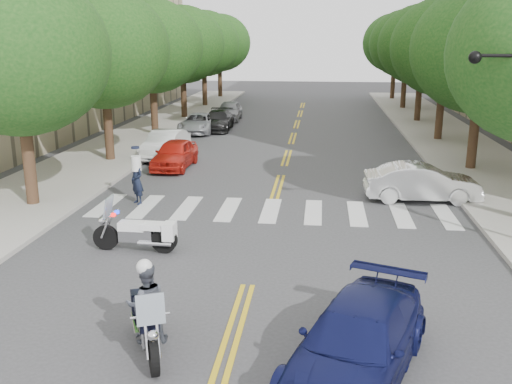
% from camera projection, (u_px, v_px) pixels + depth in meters
% --- Properties ---
extents(ground, '(140.00, 140.00, 0.00)m').
position_uv_depth(ground, '(248.00, 285.00, 14.46)').
color(ground, '#38383A').
rests_on(ground, ground).
extents(sidewalk_left, '(5.00, 60.00, 0.15)m').
position_uv_depth(sidewalk_left, '(145.00, 134.00, 36.57)').
color(sidewalk_left, '#9E9991').
rests_on(sidewalk_left, ground).
extents(sidewalk_right, '(5.00, 60.00, 0.15)m').
position_uv_depth(sidewalk_right, '(449.00, 140.00, 34.49)').
color(sidewalk_right, '#9E9991').
rests_on(sidewalk_right, ground).
extents(tree_l_0, '(6.40, 6.40, 8.45)m').
position_uv_depth(tree_l_0, '(17.00, 53.00, 19.72)').
color(tree_l_0, '#382316').
rests_on(tree_l_0, ground).
extents(tree_l_1, '(6.40, 6.40, 8.45)m').
position_uv_depth(tree_l_1, '(103.00, 49.00, 27.39)').
color(tree_l_1, '#382316').
rests_on(tree_l_1, ground).
extents(tree_l_2, '(6.40, 6.40, 8.45)m').
position_uv_depth(tree_l_2, '(151.00, 46.00, 35.06)').
color(tree_l_2, '#382316').
rests_on(tree_l_2, ground).
extents(tree_l_3, '(6.40, 6.40, 8.45)m').
position_uv_depth(tree_l_3, '(182.00, 45.00, 42.73)').
color(tree_l_3, '#382316').
rests_on(tree_l_3, ground).
extents(tree_l_4, '(6.40, 6.40, 8.45)m').
position_uv_depth(tree_l_4, '(204.00, 44.00, 50.40)').
color(tree_l_4, '#382316').
rests_on(tree_l_4, ground).
extents(tree_l_5, '(6.40, 6.40, 8.45)m').
position_uv_depth(tree_l_5, '(219.00, 43.00, 58.07)').
color(tree_l_5, '#382316').
rests_on(tree_l_5, ground).
extents(tree_r_1, '(6.40, 6.40, 8.45)m').
position_uv_depth(tree_r_1, '(482.00, 50.00, 25.46)').
color(tree_r_1, '#382316').
rests_on(tree_r_1, ground).
extents(tree_r_2, '(6.40, 6.40, 8.45)m').
position_uv_depth(tree_r_2, '(445.00, 47.00, 33.14)').
color(tree_r_2, '#382316').
rests_on(tree_r_2, ground).
extents(tree_r_3, '(6.40, 6.40, 8.45)m').
position_uv_depth(tree_r_3, '(422.00, 45.00, 40.81)').
color(tree_r_3, '#382316').
rests_on(tree_r_3, ground).
extents(tree_r_4, '(6.40, 6.40, 8.45)m').
position_uv_depth(tree_r_4, '(407.00, 44.00, 48.48)').
color(tree_r_4, '#382316').
rests_on(tree_r_4, ground).
extents(tree_r_5, '(6.40, 6.40, 8.45)m').
position_uv_depth(tree_r_5, '(395.00, 43.00, 56.15)').
color(tree_r_5, '#382316').
rests_on(tree_r_5, ground).
extents(motorcycle_police, '(1.23, 2.28, 1.95)m').
position_uv_depth(motorcycle_police, '(146.00, 309.00, 11.30)').
color(motorcycle_police, black).
rests_on(motorcycle_police, ground).
extents(motorcycle_parked, '(2.54, 0.57, 1.64)m').
position_uv_depth(motorcycle_parked, '(142.00, 233.00, 16.62)').
color(motorcycle_parked, black).
rests_on(motorcycle_parked, ground).
extents(officer_standing, '(0.76, 0.75, 1.76)m').
position_uv_depth(officer_standing, '(137.00, 181.00, 21.37)').
color(officer_standing, black).
rests_on(officer_standing, ground).
extents(convertible, '(4.39, 1.67, 1.43)m').
position_uv_depth(convertible, '(422.00, 183.00, 21.81)').
color(convertible, white).
rests_on(convertible, ground).
extents(sedan_blue, '(3.41, 5.08, 1.37)m').
position_uv_depth(sedan_blue, '(357.00, 342.00, 10.44)').
color(sedan_blue, '#101546').
rests_on(sedan_blue, ground).
extents(parked_car_a, '(1.72, 4.05, 1.37)m').
position_uv_depth(parked_car_a, '(175.00, 154.00, 27.31)').
color(parked_car_a, red).
rests_on(parked_car_a, ground).
extents(parked_car_b, '(1.83, 4.39, 1.41)m').
position_uv_depth(parked_car_b, '(165.00, 144.00, 29.64)').
color(parked_car_b, white).
rests_on(parked_car_b, ground).
extents(parked_car_c, '(2.09, 4.52, 1.25)m').
position_uv_depth(parked_car_c, '(198.00, 123.00, 37.52)').
color(parked_car_c, '#9EA0A6').
rests_on(parked_car_c, ground).
extents(parked_car_d, '(1.99, 4.59, 1.31)m').
position_uv_depth(parked_car_d, '(218.00, 120.00, 38.55)').
color(parked_car_d, black).
rests_on(parked_car_d, ground).
extents(parked_car_e, '(1.85, 4.32, 1.45)m').
position_uv_depth(parked_car_e, '(229.00, 111.00, 43.12)').
color(parked_car_e, '#95959A').
rests_on(parked_car_e, ground).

